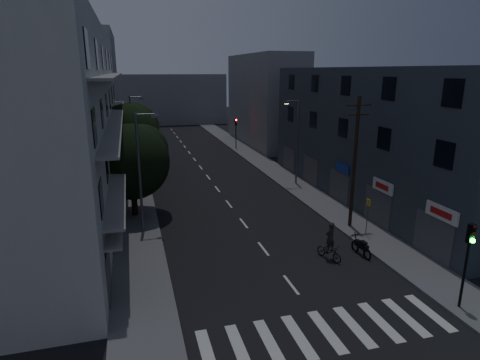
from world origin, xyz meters
TOP-DOWN VIEW (x-y plane):
  - ground at (0.00, 25.00)m, footprint 160.00×160.00m
  - sidewalk_left at (-7.50, 25.00)m, footprint 3.00×90.00m
  - sidewalk_right at (7.50, 25.00)m, footprint 3.00×90.00m
  - crosswalk at (-0.00, -2.00)m, footprint 10.90×3.00m
  - lane_markings at (0.00, 31.25)m, footprint 0.15×60.50m
  - building_left at (-11.98, 18.00)m, footprint 7.00×36.00m
  - building_right at (11.99, 14.00)m, footprint 6.19×28.00m
  - building_far_left at (-12.00, 48.00)m, footprint 6.00×20.00m
  - building_far_right at (12.00, 42.00)m, footprint 6.00×20.00m
  - building_far_end at (0.00, 70.00)m, footprint 24.00×8.00m
  - tree_near at (-7.52, 14.61)m, footprint 5.60×5.60m
  - tree_mid at (-7.68, 24.95)m, footprint 6.14×6.14m
  - tree_far at (-7.37, 35.88)m, footprint 5.54×5.54m
  - traffic_signal_near at (6.69, -2.17)m, footprint 0.28×0.37m
  - traffic_signal_far_right at (6.71, 38.50)m, footprint 0.28×0.37m
  - traffic_signal_far_left at (-6.55, 40.32)m, footprint 0.28×0.37m
  - street_lamp_left_near at (-6.99, 11.16)m, footprint 1.51×0.25m
  - street_lamp_right at (7.56, 19.44)m, footprint 1.51×0.25m
  - street_lamp_left_far at (-7.21, 29.07)m, footprint 1.51×0.25m
  - utility_pole at (7.01, 8.22)m, footprint 1.80×0.24m
  - bus_stop_sign at (7.13, 6.36)m, footprint 0.06×0.35m
  - motorcycle at (5.39, 4.13)m, footprint 0.55×1.92m
  - cyclist at (3.27, 4.13)m, footprint 1.25×1.94m

SIDE VIEW (x-z plane):
  - ground at x=0.00m, z-range 0.00..0.00m
  - crosswalk at x=0.00m, z-range 0.00..0.01m
  - lane_markings at x=0.00m, z-range 0.00..0.01m
  - sidewalk_left at x=-7.50m, z-range 0.00..0.15m
  - sidewalk_right at x=7.50m, z-range 0.00..0.15m
  - motorcycle at x=5.39m, z-range -0.13..1.10m
  - cyclist at x=3.27m, z-range -0.38..1.94m
  - bus_stop_sign at x=7.13m, z-range 0.63..3.15m
  - traffic_signal_near at x=6.69m, z-range 1.05..5.15m
  - traffic_signal_far_right at x=6.71m, z-range 1.05..5.15m
  - traffic_signal_far_left at x=-6.55m, z-range 1.05..5.15m
  - tree_far at x=-7.37m, z-range 1.02..7.87m
  - tree_near at x=-7.52m, z-range 1.02..7.93m
  - street_lamp_left_near at x=-6.99m, z-range 0.60..8.60m
  - street_lamp_right at x=7.56m, z-range 0.60..8.60m
  - street_lamp_left_far at x=-7.21m, z-range 0.60..8.60m
  - utility_pole at x=7.01m, z-range 0.37..9.37m
  - tree_mid at x=-7.68m, z-range 1.09..8.65m
  - building_far_end at x=0.00m, z-range 0.00..10.00m
  - building_right at x=11.99m, z-range 0.00..11.00m
  - building_far_right at x=12.00m, z-range 0.00..13.00m
  - building_left at x=-11.98m, z-range -0.01..13.99m
  - building_far_left at x=-12.00m, z-range 0.00..16.00m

